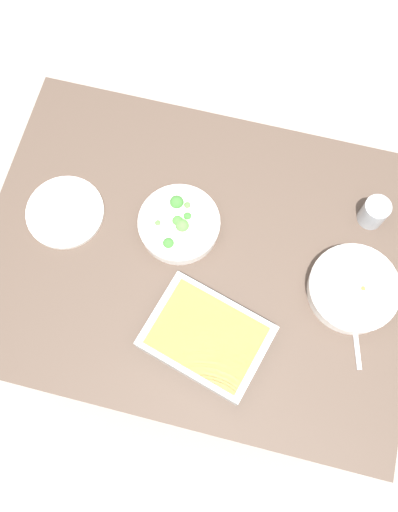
{
  "coord_description": "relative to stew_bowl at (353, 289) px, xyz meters",
  "views": [
    {
      "loc": [
        0.12,
        -0.46,
        2.2
      ],
      "look_at": [
        0.0,
        0.0,
        0.74
      ],
      "focal_mm": 39.11,
      "sensor_mm": 36.0,
      "label": 1
    }
  ],
  "objects": [
    {
      "name": "stew_bowl",
      "position": [
        0.0,
        0.0,
        0.0
      ],
      "size": [
        0.24,
        0.24,
        0.06
      ],
      "color": "white",
      "rests_on": "dining_table"
    },
    {
      "name": "spoon_by_stew",
      "position": [
        0.03,
        -0.09,
        -0.03
      ],
      "size": [
        0.07,
        0.17,
        0.01
      ],
      "color": "silver",
      "rests_on": "dining_table"
    },
    {
      "name": "ground_plane",
      "position": [
        -0.42,
        0.0,
        -0.77
      ],
      "size": [
        6.0,
        6.0,
        0.0
      ],
      "primitive_type": "plane",
      "color": "#9E9389"
    },
    {
      "name": "side_plate",
      "position": [
        -0.82,
        0.03,
        -0.03
      ],
      "size": [
        0.22,
        0.22,
        0.01
      ],
      "primitive_type": "cylinder",
      "color": "silver",
      "rests_on": "dining_table"
    },
    {
      "name": "dining_table",
      "position": [
        -0.42,
        0.0,
        -0.12
      ],
      "size": [
        1.2,
        0.9,
        0.74
      ],
      "color": "#4C3D33",
      "rests_on": "ground_plane"
    },
    {
      "name": "drink_cup",
      "position": [
        0.02,
        0.23,
        0.01
      ],
      "size": [
        0.07,
        0.07,
        0.08
      ],
      "color": "#B2BCC6",
      "rests_on": "dining_table"
    },
    {
      "name": "baking_dish",
      "position": [
        -0.35,
        -0.22,
        0.0
      ],
      "size": [
        0.35,
        0.29,
        0.06
      ],
      "color": "silver",
      "rests_on": "dining_table"
    },
    {
      "name": "broccoli_bowl",
      "position": [
        -0.49,
        0.07,
        -0.0
      ],
      "size": [
        0.23,
        0.23,
        0.07
      ],
      "color": "white",
      "rests_on": "dining_table"
    }
  ]
}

